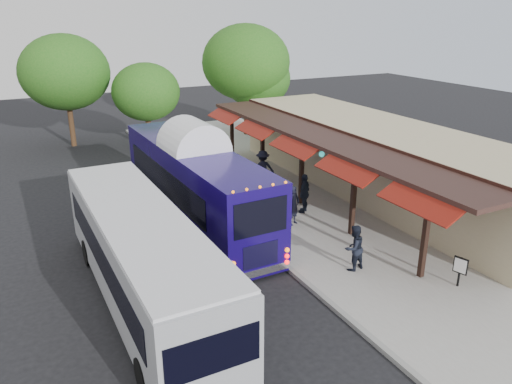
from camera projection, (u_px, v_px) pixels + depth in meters
ground at (272, 257)px, 19.43m from camera, size 90.00×90.00×0.00m
sidewalk at (321, 202)px, 24.89m from camera, size 10.00×40.00×0.15m
curb at (231, 219)px, 22.77m from camera, size 0.20×40.00×0.16m
station_shelter at (377, 159)px, 25.72m from camera, size 8.15×20.00×3.60m
coach_bus at (195, 181)px, 21.78m from camera, size 2.84×11.88×3.77m
city_bus at (142, 254)px, 15.92m from camera, size 2.70×11.72×3.14m
ped_a at (294, 205)px, 21.80m from camera, size 0.77×0.66×1.77m
ped_b at (354, 248)px, 17.95m from camera, size 0.93×0.77×1.73m
ped_c at (304, 193)px, 23.10m from camera, size 1.14×1.04×1.87m
ped_d at (263, 168)px, 26.55m from camera, size 1.42×1.06×1.96m
sign_board at (460, 267)px, 16.88m from camera, size 0.19×0.48×1.09m
tree_left at (146, 92)px, 33.52m from camera, size 4.55×4.55×5.83m
tree_mid at (246, 62)px, 36.30m from camera, size 6.42×6.42×8.22m
tree_right at (257, 79)px, 37.04m from camera, size 5.00×5.00×6.40m
tree_far at (65, 72)px, 33.66m from camera, size 5.98×5.98×7.66m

